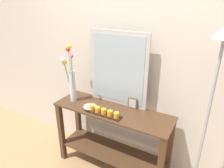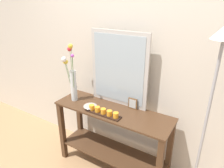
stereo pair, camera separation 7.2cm
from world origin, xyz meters
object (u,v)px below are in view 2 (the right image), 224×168
object	(u,v)px
candle_tray	(103,112)
decorative_bowl	(90,106)
tall_vase_left	(72,77)
floor_lamp	(210,101)
mirror_leaning	(119,69)
console_table	(112,133)
picture_frame_small	(133,104)

from	to	relation	value
candle_tray	decorative_bowl	xyz separation A→B (m)	(-0.19, 0.03, -0.00)
tall_vase_left	decorative_bowl	size ratio (longest dim) A/B	4.25
floor_lamp	mirror_leaning	bearing A→B (deg)	166.94
candle_tray	floor_lamp	xyz separation A→B (m)	(0.95, 0.08, 0.36)
candle_tray	decorative_bowl	world-z (taller)	candle_tray
console_table	picture_frame_small	distance (m)	0.43
candle_tray	floor_lamp	distance (m)	1.01
candle_tray	picture_frame_small	world-z (taller)	picture_frame_small
mirror_leaning	picture_frame_small	bearing A→B (deg)	-8.83
candle_tray	floor_lamp	bearing A→B (deg)	4.80
mirror_leaning	picture_frame_small	xyz separation A→B (m)	(0.20, -0.03, -0.35)
mirror_leaning	floor_lamp	world-z (taller)	floor_lamp
decorative_bowl	floor_lamp	world-z (taller)	floor_lamp
decorative_bowl	picture_frame_small	bearing A→B (deg)	31.14
mirror_leaning	candle_tray	size ratio (longest dim) A/B	2.08
tall_vase_left	candle_tray	size ratio (longest dim) A/B	1.66
console_table	candle_tray	bearing A→B (deg)	-102.50
console_table	decorative_bowl	world-z (taller)	decorative_bowl
console_table	floor_lamp	distance (m)	1.15
console_table	decorative_bowl	size ratio (longest dim) A/B	8.60
picture_frame_small	decorative_bowl	size ratio (longest dim) A/B	0.80
floor_lamp	decorative_bowl	bearing A→B (deg)	-177.50
floor_lamp	picture_frame_small	bearing A→B (deg)	165.85
mirror_leaning	floor_lamp	distance (m)	0.97
mirror_leaning	decorative_bowl	world-z (taller)	mirror_leaning
console_table	picture_frame_small	world-z (taller)	picture_frame_small
console_table	picture_frame_small	xyz separation A→B (m)	(0.17, 0.14, 0.37)
tall_vase_left	decorative_bowl	distance (m)	0.40
candle_tray	console_table	bearing A→B (deg)	77.50
tall_vase_left	candle_tray	distance (m)	0.56
tall_vase_left	picture_frame_small	bearing A→B (deg)	14.18
candle_tray	decorative_bowl	size ratio (longest dim) A/B	2.56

